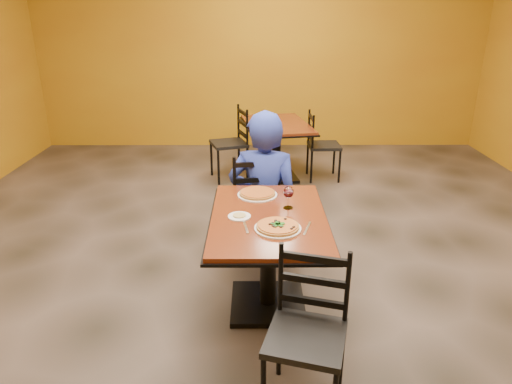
{
  "coord_description": "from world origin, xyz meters",
  "views": [
    {
      "loc": [
        -0.1,
        -3.41,
        2.08
      ],
      "look_at": [
        -0.09,
        -0.3,
        0.85
      ],
      "focal_mm": 32.02,
      "sensor_mm": 36.0,
      "label": 1
    }
  ],
  "objects_px": {
    "wine_glass": "(288,197)",
    "chair_second_right": "(324,146)",
    "diner": "(264,184)",
    "pizza_far": "(257,193)",
    "plate_far": "(257,195)",
    "pizza_main": "(278,226)",
    "side_plate": "(239,216)",
    "table_second": "(277,138)",
    "chair_main_near": "(306,339)",
    "table_main": "(268,240)",
    "chair_main_far": "(253,199)",
    "plate_main": "(278,228)",
    "chair_second_left": "(229,144)"
  },
  "relations": [
    {
      "from": "side_plate",
      "to": "chair_main_far",
      "type": "bearing_deg",
      "value": 84.83
    },
    {
      "from": "plate_far",
      "to": "table_second",
      "type": "bearing_deg",
      "value": 83.87
    },
    {
      "from": "chair_second_left",
      "to": "table_second",
      "type": "bearing_deg",
      "value": 71.55
    },
    {
      "from": "diner",
      "to": "pizza_far",
      "type": "bearing_deg",
      "value": 92.35
    },
    {
      "from": "table_main",
      "to": "chair_main_far",
      "type": "relative_size",
      "value": 1.29
    },
    {
      "from": "table_main",
      "to": "wine_glass",
      "type": "height_order",
      "value": "wine_glass"
    },
    {
      "from": "chair_second_right",
      "to": "pizza_main",
      "type": "xyz_separation_m",
      "value": [
        -0.76,
        -3.07,
        0.33
      ]
    },
    {
      "from": "chair_main_far",
      "to": "pizza_far",
      "type": "bearing_deg",
      "value": 82.65
    },
    {
      "from": "side_plate",
      "to": "chair_main_near",
      "type": "bearing_deg",
      "value": -67.38
    },
    {
      "from": "plate_far",
      "to": "wine_glass",
      "type": "distance_m",
      "value": 0.34
    },
    {
      "from": "plate_far",
      "to": "pizza_far",
      "type": "distance_m",
      "value": 0.02
    },
    {
      "from": "pizza_far",
      "to": "wine_glass",
      "type": "bearing_deg",
      "value": -47.87
    },
    {
      "from": "diner",
      "to": "pizza_main",
      "type": "height_order",
      "value": "diner"
    },
    {
      "from": "chair_main_near",
      "to": "pizza_far",
      "type": "height_order",
      "value": "chair_main_near"
    },
    {
      "from": "pizza_far",
      "to": "plate_main",
      "type": "bearing_deg",
      "value": -77.59
    },
    {
      "from": "chair_main_near",
      "to": "chair_main_far",
      "type": "relative_size",
      "value": 0.95
    },
    {
      "from": "pizza_main",
      "to": "side_plate",
      "type": "xyz_separation_m",
      "value": [
        -0.26,
        0.19,
        -0.02
      ]
    },
    {
      "from": "diner",
      "to": "side_plate",
      "type": "distance_m",
      "value": 0.91
    },
    {
      "from": "wine_glass",
      "to": "side_plate",
      "type": "bearing_deg",
      "value": -155.67
    },
    {
      "from": "plate_far",
      "to": "chair_main_far",
      "type": "bearing_deg",
      "value": 93.82
    },
    {
      "from": "wine_glass",
      "to": "chair_second_right",
      "type": "bearing_deg",
      "value": 76.22
    },
    {
      "from": "plate_main",
      "to": "diner",
      "type": "bearing_deg",
      "value": 93.57
    },
    {
      "from": "plate_far",
      "to": "side_plate",
      "type": "bearing_deg",
      "value": -107.54
    },
    {
      "from": "chair_second_right",
      "to": "pizza_far",
      "type": "xyz_separation_m",
      "value": [
        -0.89,
        -2.48,
        0.33
      ]
    },
    {
      "from": "plate_main",
      "to": "pizza_far",
      "type": "distance_m",
      "value": 0.61
    },
    {
      "from": "plate_main",
      "to": "plate_far",
      "type": "bearing_deg",
      "value": 102.41
    },
    {
      "from": "chair_second_left",
      "to": "plate_main",
      "type": "xyz_separation_m",
      "value": [
        0.49,
        -3.07,
        0.28
      ]
    },
    {
      "from": "plate_far",
      "to": "diner",
      "type": "bearing_deg",
      "value": 82.41
    },
    {
      "from": "diner",
      "to": "wine_glass",
      "type": "relative_size",
      "value": 7.36
    },
    {
      "from": "chair_main_near",
      "to": "diner",
      "type": "height_order",
      "value": "diner"
    },
    {
      "from": "plate_far",
      "to": "table_main",
      "type": "bearing_deg",
      "value": -78.53
    },
    {
      "from": "pizza_far",
      "to": "plate_far",
      "type": "bearing_deg",
      "value": 45.0
    },
    {
      "from": "plate_main",
      "to": "chair_main_far",
      "type": "bearing_deg",
      "value": 98.21
    },
    {
      "from": "chair_second_left",
      "to": "diner",
      "type": "xyz_separation_m",
      "value": [
        0.42,
        -2.0,
        0.19
      ]
    },
    {
      "from": "table_main",
      "to": "chair_main_near",
      "type": "distance_m",
      "value": 0.95
    },
    {
      "from": "table_main",
      "to": "chair_second_right",
      "type": "relative_size",
      "value": 1.38
    },
    {
      "from": "pizza_main",
      "to": "plate_far",
      "type": "xyz_separation_m",
      "value": [
        -0.13,
        0.59,
        -0.02
      ]
    },
    {
      "from": "pizza_main",
      "to": "pizza_far",
      "type": "relative_size",
      "value": 1.01
    },
    {
      "from": "chair_second_left",
      "to": "pizza_main",
      "type": "relative_size",
      "value": 3.34
    },
    {
      "from": "chair_second_right",
      "to": "plate_far",
      "type": "height_order",
      "value": "chair_second_right"
    },
    {
      "from": "table_second",
      "to": "plate_main",
      "type": "xyz_separation_m",
      "value": [
        -0.14,
        -3.07,
        0.2
      ]
    },
    {
      "from": "pizza_main",
      "to": "side_plate",
      "type": "relative_size",
      "value": 1.77
    },
    {
      "from": "pizza_far",
      "to": "chair_main_near",
      "type": "bearing_deg",
      "value": -79.16
    },
    {
      "from": "table_second",
      "to": "chair_second_right",
      "type": "distance_m",
      "value": 0.63
    },
    {
      "from": "table_second",
      "to": "table_main",
      "type": "bearing_deg",
      "value": -93.78
    },
    {
      "from": "table_main",
      "to": "table_second",
      "type": "xyz_separation_m",
      "value": [
        0.19,
        2.86,
        -0.0
      ]
    },
    {
      "from": "diner",
      "to": "plate_main",
      "type": "bearing_deg",
      "value": 103.51
    },
    {
      "from": "chair_second_left",
      "to": "side_plate",
      "type": "xyz_separation_m",
      "value": [
        0.23,
        -2.88,
        0.28
      ]
    },
    {
      "from": "chair_main_near",
      "to": "side_plate",
      "type": "xyz_separation_m",
      "value": [
        -0.38,
        0.91,
        0.3
      ]
    },
    {
      "from": "pizza_far",
      "to": "side_plate",
      "type": "height_order",
      "value": "pizza_far"
    }
  ]
}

